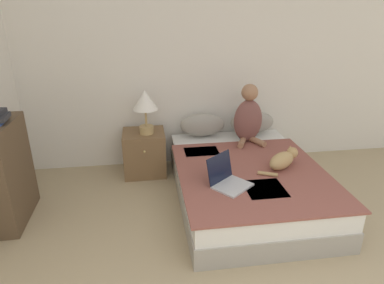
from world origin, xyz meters
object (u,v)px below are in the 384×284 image
bed (246,182)px  bookshelf (8,173)px  person_sitting (248,117)px  pillow_near (202,125)px  pillow_far (252,122)px  table_lamp (145,104)px  laptop_open (228,179)px  nightstand (145,153)px  cat_tabby (283,160)px

bed → bookshelf: 2.36m
bed → person_sitting: size_ratio=2.90×
bed → pillow_near: size_ratio=3.60×
pillow_near → bookshelf: 2.21m
pillow_far → pillow_near: bearing=180.0°
bed → person_sitting: 0.83m
table_lamp → bookshelf: size_ratio=0.52×
pillow_near → person_sitting: (0.51, -0.26, 0.16)m
laptop_open → table_lamp: bearing=82.9°
bed → pillow_far: size_ratio=3.60×
bed → laptop_open: size_ratio=4.51×
pillow_near → nightstand: size_ratio=1.05×
pillow_far → bookshelf: bookshelf is taller
person_sitting → bed: bearing=-106.5°
person_sitting → nightstand: (-1.24, 0.17, -0.46)m
pillow_near → table_lamp: size_ratio=1.08×
nightstand → pillow_near: bearing=7.3°
laptop_open → nightstand: size_ratio=0.84×
person_sitting → cat_tabby: (0.15, -0.74, -0.22)m
pillow_far → cat_tabby: (0.01, -1.01, -0.06)m
bed → pillow_far: bearing=69.9°
cat_tabby → bookshelf: size_ratio=0.51×
pillow_far → bookshelf: bearing=-161.3°
pillow_far → table_lamp: 1.39m
pillow_near → pillow_far: size_ratio=1.00×
bed → pillow_far: pillow_far is taller
pillow_far → cat_tabby: size_ratio=1.12×
person_sitting → laptop_open: bearing=-115.7°
pillow_far → nightstand: 1.42m
bed → pillow_near: pillow_near is taller
bed → nightstand: size_ratio=3.77×
pillow_near → cat_tabby: 1.21m
pillow_near → laptop_open: bearing=-89.3°
bed → laptop_open: 0.57m
person_sitting → cat_tabby: bearing=-78.3°
pillow_near → person_sitting: bearing=-27.5°
pillow_near → nightstand: pillow_near is taller
cat_tabby → bookshelf: bookshelf is taller
pillow_near → cat_tabby: pillow_near is taller
table_lamp → nightstand: bearing=134.2°
cat_tabby → nightstand: size_ratio=0.94×
cat_tabby → laptop_open: laptop_open is taller
bookshelf → person_sitting: bearing=14.2°
person_sitting → cat_tabby: size_ratio=1.39×
pillow_far → laptop_open: (-0.63, -1.28, -0.09)m
cat_tabby → nightstand: (-1.40, 0.91, -0.24)m
cat_tabby → bookshelf: 2.68m
pillow_near → bookshelf: bearing=-155.9°
table_lamp → bookshelf: 1.58m
laptop_open → bookshelf: size_ratio=0.45×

